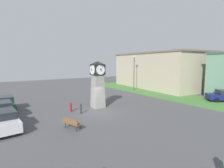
{
  "coord_description": "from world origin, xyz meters",
  "views": [
    {
      "loc": [
        15.95,
        -8.84,
        5.23
      ],
      "look_at": [
        -0.63,
        2.43,
        2.78
      ],
      "focal_mm": 28.0,
      "sensor_mm": 36.0,
      "label": 1
    }
  ],
  "objects_px": {
    "bollard_mid_row": "(71,107)",
    "car_navy_sedan": "(4,104)",
    "car_near_tower": "(2,111)",
    "bollard_near_tower": "(81,109)",
    "street_lamp_near_road": "(134,70)",
    "bench": "(72,123)",
    "clock_tower": "(98,84)",
    "car_by_building": "(4,121)",
    "car_silver_hatch": "(161,86)"
  },
  "relations": [
    {
      "from": "street_lamp_near_road",
      "to": "bench",
      "type": "bearing_deg",
      "value": -54.37
    },
    {
      "from": "car_near_tower",
      "to": "bench",
      "type": "bearing_deg",
      "value": 36.69
    },
    {
      "from": "car_silver_hatch",
      "to": "street_lamp_near_road",
      "type": "height_order",
      "value": "street_lamp_near_road"
    },
    {
      "from": "bench",
      "to": "car_navy_sedan",
      "type": "bearing_deg",
      "value": -156.2
    },
    {
      "from": "car_near_tower",
      "to": "bench",
      "type": "height_order",
      "value": "car_near_tower"
    },
    {
      "from": "bollard_near_tower",
      "to": "car_near_tower",
      "type": "relative_size",
      "value": 0.25
    },
    {
      "from": "car_navy_sedan",
      "to": "car_by_building",
      "type": "relative_size",
      "value": 0.97
    },
    {
      "from": "car_navy_sedan",
      "to": "car_by_building",
      "type": "distance_m",
      "value": 6.69
    },
    {
      "from": "car_by_building",
      "to": "street_lamp_near_road",
      "type": "relative_size",
      "value": 0.6
    },
    {
      "from": "car_by_building",
      "to": "car_near_tower",
      "type": "bearing_deg",
      "value": -179.79
    },
    {
      "from": "car_near_tower",
      "to": "bollard_mid_row",
      "type": "bearing_deg",
      "value": 79.19
    },
    {
      "from": "bollard_near_tower",
      "to": "street_lamp_near_road",
      "type": "bearing_deg",
      "value": 120.68
    },
    {
      "from": "bench",
      "to": "clock_tower",
      "type": "bearing_deg",
      "value": 133.23
    },
    {
      "from": "clock_tower",
      "to": "car_by_building",
      "type": "distance_m",
      "value": 9.96
    },
    {
      "from": "bollard_near_tower",
      "to": "car_near_tower",
      "type": "distance_m",
      "value": 7.25
    },
    {
      "from": "bollard_mid_row",
      "to": "bench",
      "type": "xyz_separation_m",
      "value": [
        4.8,
        -1.75,
        -0.01
      ]
    },
    {
      "from": "bollard_mid_row",
      "to": "car_near_tower",
      "type": "distance_m",
      "value": 6.33
    },
    {
      "from": "clock_tower",
      "to": "bollard_near_tower",
      "type": "relative_size",
      "value": 5.11
    },
    {
      "from": "bollard_near_tower",
      "to": "car_by_building",
      "type": "bearing_deg",
      "value": -82.1
    },
    {
      "from": "clock_tower",
      "to": "car_navy_sedan",
      "type": "relative_size",
      "value": 1.4
    },
    {
      "from": "bollard_mid_row",
      "to": "car_near_tower",
      "type": "relative_size",
      "value": 0.25
    },
    {
      "from": "car_silver_hatch",
      "to": "street_lamp_near_road",
      "type": "bearing_deg",
      "value": -123.54
    },
    {
      "from": "car_near_tower",
      "to": "bench",
      "type": "distance_m",
      "value": 7.47
    },
    {
      "from": "car_silver_hatch",
      "to": "clock_tower",
      "type": "bearing_deg",
      "value": -74.24
    },
    {
      "from": "car_near_tower",
      "to": "bollard_near_tower",
      "type": "bearing_deg",
      "value": 70.33
    },
    {
      "from": "car_navy_sedan",
      "to": "bench",
      "type": "relative_size",
      "value": 2.27
    },
    {
      "from": "clock_tower",
      "to": "car_navy_sedan",
      "type": "xyz_separation_m",
      "value": [
        -4.51,
        -9.17,
        -1.99
      ]
    },
    {
      "from": "bollard_mid_row",
      "to": "car_silver_hatch",
      "type": "distance_m",
      "value": 20.68
    },
    {
      "from": "clock_tower",
      "to": "car_near_tower",
      "type": "height_order",
      "value": "clock_tower"
    },
    {
      "from": "bollard_mid_row",
      "to": "car_by_building",
      "type": "relative_size",
      "value": 0.26
    },
    {
      "from": "car_silver_hatch",
      "to": "street_lamp_near_road",
      "type": "xyz_separation_m",
      "value": [
        -2.97,
        -4.47,
        2.98
      ]
    },
    {
      "from": "bollard_near_tower",
      "to": "car_silver_hatch",
      "type": "xyz_separation_m",
      "value": [
        -5.96,
        19.53,
        0.27
      ]
    },
    {
      "from": "bench",
      "to": "street_lamp_near_road",
      "type": "xyz_separation_m",
      "value": [
        -12.48,
        17.41,
        3.26
      ]
    },
    {
      "from": "car_by_building",
      "to": "bench",
      "type": "distance_m",
      "value": 5.16
    },
    {
      "from": "car_near_tower",
      "to": "street_lamp_near_road",
      "type": "distance_m",
      "value": 23.01
    },
    {
      "from": "clock_tower",
      "to": "car_near_tower",
      "type": "xyz_separation_m",
      "value": [
        -1.22,
        -9.53,
        -1.96
      ]
    },
    {
      "from": "bollard_mid_row",
      "to": "car_near_tower",
      "type": "bearing_deg",
      "value": -100.81
    },
    {
      "from": "car_near_tower",
      "to": "car_by_building",
      "type": "bearing_deg",
      "value": 0.21
    },
    {
      "from": "bollard_near_tower",
      "to": "street_lamp_near_road",
      "type": "height_order",
      "value": "street_lamp_near_road"
    },
    {
      "from": "bollard_mid_row",
      "to": "car_navy_sedan",
      "type": "xyz_separation_m",
      "value": [
        -4.48,
        -5.84,
        0.26
      ]
    },
    {
      "from": "car_silver_hatch",
      "to": "street_lamp_near_road",
      "type": "relative_size",
      "value": 0.67
    },
    {
      "from": "car_near_tower",
      "to": "car_silver_hatch",
      "type": "height_order",
      "value": "car_near_tower"
    },
    {
      "from": "car_navy_sedan",
      "to": "car_by_building",
      "type": "height_order",
      "value": "same"
    },
    {
      "from": "bollard_near_tower",
      "to": "bollard_mid_row",
      "type": "distance_m",
      "value": 1.39
    },
    {
      "from": "bench",
      "to": "bollard_mid_row",
      "type": "bearing_deg",
      "value": 159.93
    },
    {
      "from": "bollard_near_tower",
      "to": "car_near_tower",
      "type": "height_order",
      "value": "car_near_tower"
    },
    {
      "from": "bollard_mid_row",
      "to": "bench",
      "type": "relative_size",
      "value": 0.62
    },
    {
      "from": "car_navy_sedan",
      "to": "street_lamp_near_road",
      "type": "xyz_separation_m",
      "value": [
        -3.2,
        21.5,
        3.0
      ]
    },
    {
      "from": "car_navy_sedan",
      "to": "street_lamp_near_road",
      "type": "relative_size",
      "value": 0.58
    },
    {
      "from": "bollard_near_tower",
      "to": "car_silver_hatch",
      "type": "bearing_deg",
      "value": 106.99
    }
  ]
}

